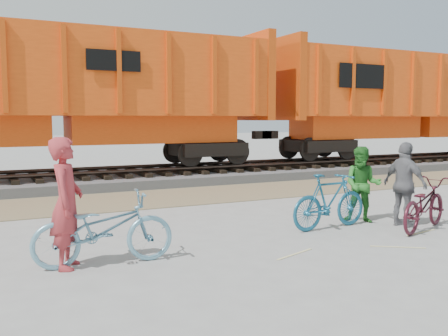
% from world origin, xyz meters
% --- Properties ---
extents(ground, '(120.00, 120.00, 0.00)m').
position_xyz_m(ground, '(0.00, 0.00, 0.00)').
color(ground, '#9E9E99').
rests_on(ground, ground).
extents(gravel_strip, '(120.00, 3.00, 0.02)m').
position_xyz_m(gravel_strip, '(0.00, 5.50, 0.01)').
color(gravel_strip, '#8A7C55').
rests_on(gravel_strip, ground).
extents(ballast_bed, '(120.00, 4.00, 0.30)m').
position_xyz_m(ballast_bed, '(0.00, 9.00, 0.15)').
color(ballast_bed, slate).
rests_on(ballast_bed, ground).
extents(track, '(120.00, 2.60, 0.24)m').
position_xyz_m(track, '(0.00, 9.00, 0.47)').
color(track, black).
rests_on(track, ballast_bed).
extents(hopper_car_center, '(14.00, 3.13, 4.65)m').
position_xyz_m(hopper_car_center, '(-3.19, 9.00, 3.01)').
color(hopper_car_center, black).
rests_on(hopper_car_center, track).
extents(hopper_car_right, '(14.00, 3.13, 4.65)m').
position_xyz_m(hopper_car_right, '(11.81, 9.00, 3.01)').
color(hopper_car_right, black).
rests_on(hopper_car_right, track).
extents(bicycle_blue, '(2.10, 0.87, 1.08)m').
position_xyz_m(bicycle_blue, '(-3.84, -0.03, 0.54)').
color(bicycle_blue, '#6BA3BB').
rests_on(bicycle_blue, ground).
extents(bicycle_teal, '(1.86, 0.66, 1.09)m').
position_xyz_m(bicycle_teal, '(0.67, 0.46, 0.55)').
color(bicycle_teal, '#185A79').
rests_on(bicycle_teal, ground).
extents(bicycle_maroon, '(2.02, 1.32, 1.00)m').
position_xyz_m(bicycle_maroon, '(2.24, -0.43, 0.50)').
color(bicycle_maroon, '#441520').
rests_on(bicycle_maroon, ground).
extents(person_solo, '(0.65, 0.80, 1.89)m').
position_xyz_m(person_solo, '(-4.34, 0.07, 0.95)').
color(person_solo, '#A93035').
rests_on(person_solo, ground).
extents(person_man, '(0.96, 0.97, 1.58)m').
position_xyz_m(person_man, '(1.67, 0.66, 0.79)').
color(person_man, '#267024').
rests_on(person_man, ground).
extents(person_woman, '(0.50, 1.03, 1.69)m').
position_xyz_m(person_woman, '(2.14, -0.03, 0.85)').
color(person_woman, slate).
rests_on(person_woman, ground).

